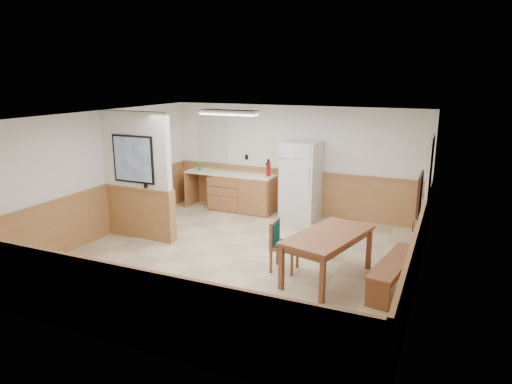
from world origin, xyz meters
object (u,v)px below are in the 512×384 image
at_px(fire_extinguisher, 268,169).
at_px(soap_bottle, 200,166).
at_px(dining_bench, 394,267).
at_px(dining_chair, 280,241).
at_px(refrigerator, 301,181).
at_px(dining_table, 328,240).

bearing_deg(fire_extinguisher, soap_bottle, 157.84).
height_order(dining_bench, fire_extinguisher, fire_extinguisher).
bearing_deg(fire_extinguisher, dining_chair, -88.42).
relative_size(refrigerator, dining_bench, 1.05).
bearing_deg(dining_bench, dining_chair, -168.96).
height_order(refrigerator, soap_bottle, refrigerator).
bearing_deg(refrigerator, dining_bench, -45.61).
relative_size(fire_extinguisher, soap_bottle, 1.82).
relative_size(dining_table, dining_chair, 2.12).
xyz_separation_m(dining_bench, dining_chair, (-1.83, -0.07, 0.15)).
bearing_deg(dining_bench, refrigerator, 140.33).
relative_size(dining_table, dining_bench, 1.08).
xyz_separation_m(dining_bench, fire_extinguisher, (-3.21, 2.80, 0.73)).
relative_size(refrigerator, soap_bottle, 8.00).
relative_size(dining_chair, fire_extinguisher, 2.12).
bearing_deg(soap_bottle, dining_table, -35.36).
bearing_deg(dining_bench, soap_bottle, 160.22).
bearing_deg(dining_table, soap_bottle, 159.09).
height_order(dining_table, dining_bench, dining_table).
distance_m(refrigerator, dining_table, 3.14).
distance_m(dining_bench, dining_chair, 1.84).
bearing_deg(refrigerator, dining_table, -60.72).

